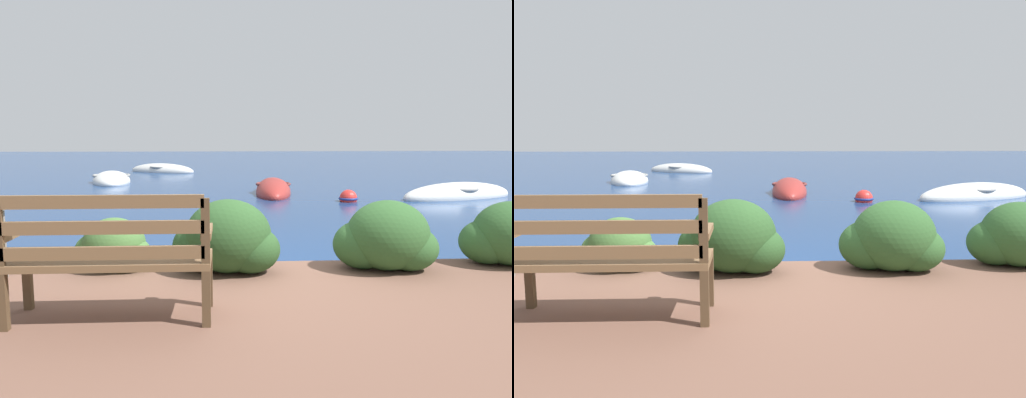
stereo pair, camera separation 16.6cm
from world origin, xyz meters
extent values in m
plane|color=navy|center=(0.00, 0.00, 0.00)|extent=(80.00, 80.00, 0.00)
cube|color=brown|center=(-1.71, -1.34, 0.42)|extent=(0.06, 0.06, 0.40)
cube|color=brown|center=(-0.34, -1.34, 0.42)|extent=(0.06, 0.06, 0.40)
cube|color=brown|center=(-0.34, -1.76, 0.42)|extent=(0.06, 0.06, 0.40)
cube|color=brown|center=(-1.02, -1.55, 0.65)|extent=(1.43, 0.48, 0.05)
cube|color=brown|center=(-1.02, -1.76, 0.75)|extent=(1.36, 0.04, 0.09)
cube|color=brown|center=(-1.02, -1.76, 0.93)|extent=(1.36, 0.04, 0.09)
cube|color=brown|center=(-1.02, -1.76, 1.10)|extent=(1.36, 0.04, 0.09)
cube|color=brown|center=(-0.34, -1.76, 0.90)|extent=(0.06, 0.04, 0.45)
cube|color=brown|center=(-0.34, -1.55, 0.85)|extent=(0.07, 0.43, 0.05)
ellipsoid|color=#426B33|center=(-1.30, -0.25, 0.48)|extent=(0.61, 0.55, 0.52)
ellipsoid|color=#426B33|center=(-1.47, -0.21, 0.40)|extent=(0.46, 0.41, 0.37)
ellipsoid|color=#426B33|center=(-1.15, -0.28, 0.39)|extent=(0.43, 0.39, 0.34)
ellipsoid|color=#284C23|center=(-0.18, -0.38, 0.57)|extent=(0.83, 0.75, 0.71)
ellipsoid|color=#284C23|center=(-0.41, -0.32, 0.47)|extent=(0.63, 0.56, 0.50)
ellipsoid|color=#284C23|center=(0.02, -0.42, 0.45)|extent=(0.58, 0.53, 0.46)
ellipsoid|color=#2D5628|center=(1.38, -0.38, 0.56)|extent=(0.81, 0.73, 0.69)
ellipsoid|color=#2D5628|center=(1.16, -0.32, 0.46)|extent=(0.61, 0.55, 0.49)
ellipsoid|color=#2D5628|center=(1.58, -0.42, 0.44)|extent=(0.57, 0.51, 0.45)
ellipsoid|color=#2D5628|center=(2.69, -0.27, 0.55)|extent=(0.77, 0.69, 0.65)
ellipsoid|color=#2D5628|center=(2.48, -0.21, 0.45)|extent=(0.58, 0.52, 0.46)
ellipsoid|color=silver|center=(5.42, 6.70, 0.05)|extent=(3.32, 1.92, 0.67)
torus|color=gray|center=(5.42, 6.70, 0.23)|extent=(1.21, 1.21, 0.07)
cube|color=#846647|center=(4.97, 6.55, 0.20)|extent=(0.36, 0.74, 0.04)
cube|color=#846647|center=(5.80, 6.83, 0.20)|extent=(0.36, 0.74, 0.04)
ellipsoid|color=#9E2D28|center=(1.00, 7.91, 0.05)|extent=(1.10, 3.12, 0.68)
torus|color=brown|center=(1.00, 7.91, 0.24)|extent=(0.99, 0.99, 0.07)
cube|color=#846647|center=(1.03, 8.37, 0.21)|extent=(0.73, 0.17, 0.04)
cube|color=#846647|center=(0.97, 7.53, 0.21)|extent=(0.73, 0.17, 0.04)
ellipsoid|color=silver|center=(-3.93, 11.10, 0.05)|extent=(1.73, 2.88, 0.65)
torus|color=gray|center=(-3.93, 11.10, 0.23)|extent=(1.41, 1.41, 0.07)
cube|color=#846647|center=(-4.02, 11.49, 0.20)|extent=(0.94, 0.32, 0.04)
cube|color=#846647|center=(-3.86, 10.77, 0.20)|extent=(0.94, 0.32, 0.04)
ellipsoid|color=silver|center=(-2.89, 15.47, 0.05)|extent=(3.10, 2.30, 0.62)
torus|color=gray|center=(-2.89, 15.47, 0.22)|extent=(1.40, 1.40, 0.07)
cube|color=#846647|center=(-2.49, 15.26, 0.19)|extent=(0.49, 0.77, 0.04)
cube|color=#846647|center=(-3.21, 15.65, 0.19)|extent=(0.49, 0.77, 0.04)
sphere|color=red|center=(2.59, 6.18, 0.07)|extent=(0.41, 0.41, 0.41)
torus|color=navy|center=(2.59, 6.18, 0.07)|extent=(0.45, 0.45, 0.05)
camera|label=1|loc=(-0.18, -5.10, 1.55)|focal=35.00mm
camera|label=2|loc=(-0.01, -5.10, 1.55)|focal=35.00mm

